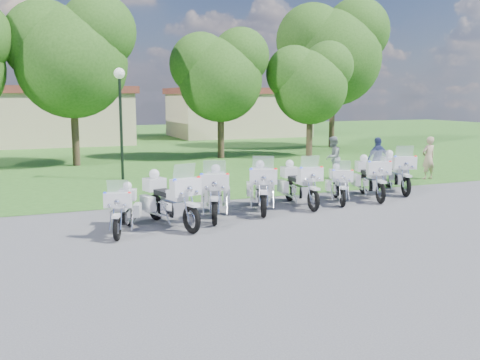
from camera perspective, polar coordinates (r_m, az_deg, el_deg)
name	(u,v)px	position (r m, az deg, el deg)	size (l,w,h in m)	color
ground	(271,219)	(14.97, 3.32, -4.15)	(100.00, 100.00, 0.00)	#4D4D51
grass_lawn	(115,143)	(40.80, -13.15, 3.90)	(100.00, 48.00, 0.01)	#305E1D
motorcycle_0	(123,208)	(13.75, -12.33, -2.97)	(1.15, 2.04, 1.43)	black
motorcycle_1	(169,198)	(14.18, -7.54, -1.97)	(1.28, 2.51, 1.73)	black
motorcycle_2	(215,192)	(15.11, -2.65, -1.27)	(1.39, 2.43, 1.71)	black
motorcycle_3	(261,186)	(16.02, 2.29, -0.66)	(1.41, 2.44, 1.72)	black
motorcycle_4	(299,183)	(16.81, 6.33, -0.37)	(0.89, 2.45, 1.65)	black
motorcycle_5	(339,183)	(17.60, 10.49, -0.35)	(1.22, 1.98, 1.42)	black
motorcycle_6	(370,177)	(18.49, 13.74, 0.32)	(1.29, 2.43, 1.68)	black
motorcycle_7	(396,171)	(19.97, 16.30, 0.89)	(1.37, 2.47, 1.72)	black
lamp_post	(120,97)	(22.25, -12.67, 8.68)	(0.44, 0.44, 4.52)	black
tree_1	(70,52)	(27.56, -17.65, 12.85)	(6.21, 5.30, 8.28)	#38281C
tree_2	(220,72)	(29.56, -2.19, 11.43)	(5.32, 4.54, 7.10)	#38281C
tree_3	(310,80)	(30.80, 7.44, 10.50)	(4.86, 4.15, 6.48)	#38281C
tree_4	(333,49)	(36.78, 9.86, 13.63)	(7.37, 6.29, 9.82)	#38281C
building_west	(27,115)	(41.20, -21.79, 6.43)	(14.56, 8.32, 4.10)	#C2B08C
building_east	(238,112)	(46.52, -0.24, 7.26)	(11.44, 7.28, 4.10)	#C2B08C
bystander_a	(428,158)	(23.28, 19.45, 2.22)	(0.64, 0.42, 1.76)	tan
bystander_b	(332,158)	(22.47, 9.84, 2.36)	(0.85, 0.66, 1.75)	gray
bystander_c	(378,159)	(22.28, 14.48, 2.17)	(1.03, 0.43, 1.76)	navy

